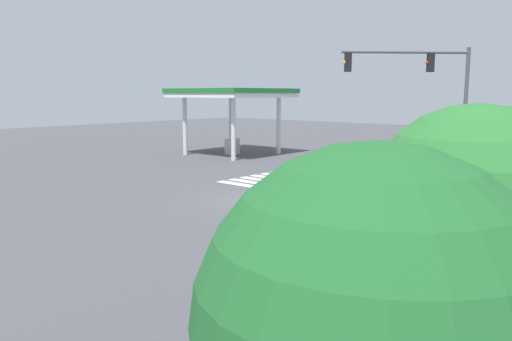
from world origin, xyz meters
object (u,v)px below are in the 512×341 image
car_2 (369,178)px  pedestrian (285,241)px  car_1 (395,163)px  tree_corner_b (373,325)px  tree_corner_a (473,213)px  car_0 (462,158)px  traffic_signal_mast (431,92)px

car_2 → pedestrian: (-4.16, 12.56, 0.29)m
car_1 → tree_corner_b: 28.21m
car_1 → pedestrian: 19.07m
car_1 → pedestrian: pedestrian is taller
car_1 → pedestrian: (-5.44, 18.27, 0.27)m
car_1 → tree_corner_b: tree_corner_b is taller
pedestrian → tree_corner_a: (-5.83, 3.08, 2.27)m
car_0 → tree_corner_a: size_ratio=0.90×
tree_corner_a → tree_corner_b: (-0.56, 4.13, -0.05)m
traffic_signal_mast → tree_corner_b: traffic_signal_mast is taller
car_1 → car_2: bearing=-168.9°
car_0 → tree_corner_a: bearing=-165.2°
car_0 → car_1: (2.30, 5.23, 0.00)m
traffic_signal_mast → car_0: size_ratio=1.63×
car_1 → tree_corner_b: bearing=-156.7°
car_0 → tree_corner_b: size_ratio=0.94×
traffic_signal_mast → car_2: bearing=-44.7°
car_1 → tree_corner_b: size_ratio=0.95×
car_1 → tree_corner_a: 24.28m
car_0 → tree_corner_b: (-9.53, 30.71, 2.49)m
traffic_signal_mast → pedestrian: traffic_signal_mast is taller
car_1 → tree_corner_a: (-11.27, 21.35, 2.53)m
tree_corner_a → tree_corner_b: tree_corner_a is taller
car_0 → tree_corner_b: tree_corner_b is taller
tree_corner_a → tree_corner_b: bearing=97.7°
traffic_signal_mast → car_2: (3.00, 0.02, -4.39)m
traffic_signal_mast → car_1: size_ratio=1.62×
traffic_signal_mast → car_0: traffic_signal_mast is taller
traffic_signal_mast → tree_corner_a: 17.24m
car_0 → pedestrian: bearing=-176.2°
tree_corner_b → car_0: bearing=-72.8°
pedestrian → tree_corner_a: bearing=-163.5°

